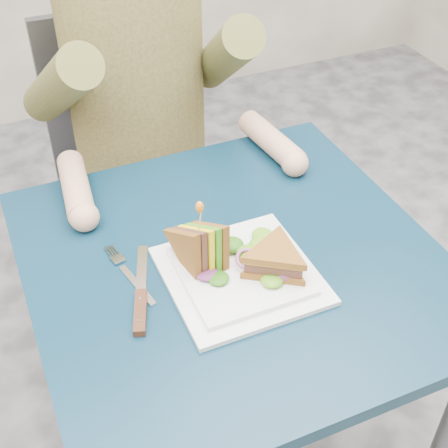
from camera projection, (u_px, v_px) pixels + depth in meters
name	position (u px, v px, depth m)	size (l,w,h in m)	color
table	(234.00, 288.00, 1.21)	(0.75, 0.75, 0.73)	black
chair	(135.00, 156.00, 1.76)	(0.42, 0.40, 0.93)	#47474C
diner	(134.00, 46.00, 1.44)	(0.54, 0.59, 0.74)	brown
plate	(240.00, 274.00, 1.11)	(0.26, 0.26, 0.02)	white
sandwich_flat	(275.00, 259.00, 1.09)	(0.18, 0.18, 0.05)	brown
sandwich_upright	(201.00, 248.00, 1.10)	(0.09, 0.15, 0.15)	brown
fork	(130.00, 276.00, 1.12)	(0.05, 0.18, 0.01)	silver
knife	(141.00, 304.00, 1.06)	(0.09, 0.22, 0.02)	silver
toothpick	(200.00, 220.00, 1.06)	(0.00, 0.00, 0.06)	tan
toothpick_frill	(200.00, 207.00, 1.04)	(0.01, 0.01, 0.02)	orange
lettuce_spill	(241.00, 261.00, 1.11)	(0.15, 0.13, 0.02)	#337A14
onion_ring	(247.00, 259.00, 1.10)	(0.04, 0.04, 0.01)	#9E4C7A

